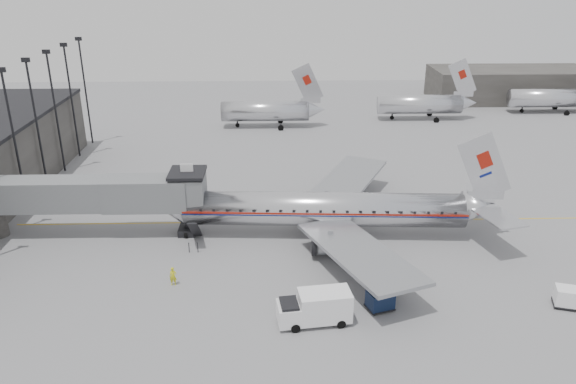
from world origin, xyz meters
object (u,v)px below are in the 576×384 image
baggage_cart_white (568,297)px  airliner (331,209)px  ramp_worker (173,276)px  baggage_cart_navy (380,300)px  service_van (315,307)px

baggage_cart_white → airliner: bearing=159.9°
airliner → ramp_worker: (-13.88, -8.96, -1.88)m
baggage_cart_navy → ramp_worker: (-16.46, 4.00, -0.02)m
baggage_cart_white → ramp_worker: size_ratio=1.47×
baggage_cart_navy → ramp_worker: bearing=147.9°
baggage_cart_white → ramp_worker: (-31.08, 4.00, -0.03)m
baggage_cart_white → ramp_worker: 31.33m
airliner → service_van: 14.81m
service_van → baggage_cart_white: bearing=-2.9°
baggage_cart_navy → ramp_worker: ramp_worker is taller
service_van → baggage_cart_white: service_van is taller
airliner → service_van: (-2.53, -14.53, -1.35)m
airliner → baggage_cart_navy: airliner is taller
ramp_worker → service_van: bearing=-29.1°
service_van → baggage_cart_white: (19.73, 1.56, -0.49)m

